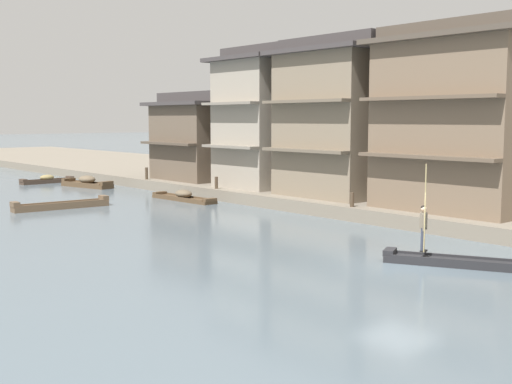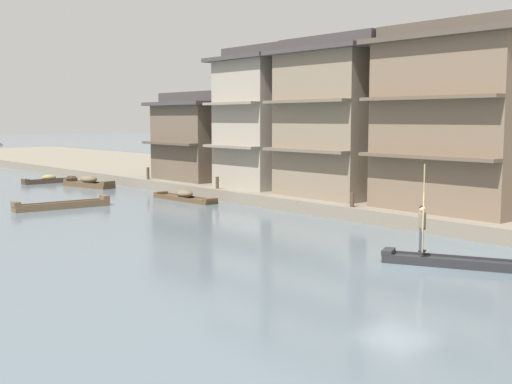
{
  "view_description": "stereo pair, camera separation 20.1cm",
  "coord_description": "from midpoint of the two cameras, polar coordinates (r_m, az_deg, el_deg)",
  "views": [
    {
      "loc": [
        -17.71,
        -13.37,
        4.95
      ],
      "look_at": [
        2.72,
        10.59,
        1.44
      ],
      "focal_mm": 45.98,
      "sensor_mm": 36.0,
      "label": 1
    },
    {
      "loc": [
        -17.56,
        -13.5,
        4.95
      ],
      "look_at": [
        2.72,
        10.59,
        1.44
      ],
      "focal_mm": 45.98,
      "sensor_mm": 36.0,
      "label": 2
    }
  ],
  "objects": [
    {
      "name": "ground_plane",
      "position": [
        22.71,
        12.37,
        -6.37
      ],
      "size": [
        400.0,
        400.0,
        0.0
      ],
      "primitive_type": "plane",
      "color": "slate"
    },
    {
      "name": "riverbank_right",
      "position": [
        54.57,
        -3.09,
        1.52
      ],
      "size": [
        18.0,
        110.0,
        0.68
      ],
      "primitive_type": "cube",
      "color": "slate",
      "rests_on": "ground"
    },
    {
      "name": "boat_foreground_poled",
      "position": [
        23.25,
        17.77,
        -5.89
      ],
      "size": [
        3.21,
        5.11,
        0.42
      ],
      "color": "#232326",
      "rests_on": "ground"
    },
    {
      "name": "boatman_person",
      "position": [
        23.14,
        14.49,
        -2.6
      ],
      "size": [
        0.51,
        0.39,
        3.04
      ],
      "color": "black",
      "rests_on": "boat_foreground_poled"
    },
    {
      "name": "boat_moored_second",
      "position": [
        53.31,
        -17.45,
        1.0
      ],
      "size": [
        4.19,
        1.02,
        0.66
      ],
      "color": "#423328",
      "rests_on": "ground"
    },
    {
      "name": "boat_moored_third",
      "position": [
        49.36,
        -14.23,
        0.78
      ],
      "size": [
        2.14,
        4.7,
        0.85
      ],
      "color": "brown",
      "rests_on": "ground"
    },
    {
      "name": "boat_moored_far",
      "position": [
        37.91,
        -16.36,
        -1.11
      ],
      "size": [
        5.41,
        1.15,
        0.57
      ],
      "color": "brown",
      "rests_on": "ground"
    },
    {
      "name": "boat_midriver_drifting",
      "position": [
        40.14,
        -6.1,
        -0.44
      ],
      "size": [
        1.29,
        5.33,
        0.67
      ],
      "color": "brown",
      "rests_on": "ground"
    },
    {
      "name": "house_waterfront_nearest",
      "position": [
        32.21,
        17.58,
        6.12
      ],
      "size": [
        6.0,
        7.96,
        8.74
      ],
      "color": "#75604C",
      "rests_on": "riverbank_right"
    },
    {
      "name": "house_waterfront_second",
      "position": [
        36.71,
        7.26,
        6.38
      ],
      "size": [
        5.6,
        6.83,
        8.74
      ],
      "color": "#7F705B",
      "rests_on": "riverbank_right"
    },
    {
      "name": "house_waterfront_tall",
      "position": [
        41.69,
        1.32,
        6.43
      ],
      "size": [
        6.79,
        5.64,
        8.74
      ],
      "color": "gray",
      "rests_on": "riverbank_right"
    },
    {
      "name": "house_waterfront_narrow",
      "position": [
        46.89,
        -4.56,
        4.8
      ],
      "size": [
        6.13,
        6.85,
        6.14
      ],
      "color": "brown",
      "rests_on": "riverbank_right"
    },
    {
      "name": "mooring_post_dock_near",
      "position": [
        32.28,
        8.54,
        -0.67
      ],
      "size": [
        0.2,
        0.2,
        0.7
      ],
      "primitive_type": "cylinder",
      "color": "#473828",
      "rests_on": "riverbank_right"
    },
    {
      "name": "mooring_post_dock_mid",
      "position": [
        40.34,
        -3.25,
        0.81
      ],
      "size": [
        0.2,
        0.2,
        0.74
      ],
      "primitive_type": "cylinder",
      "color": "#473828",
      "rests_on": "riverbank_right"
    },
    {
      "name": "mooring_post_dock_far",
      "position": [
        47.15,
        -9.26,
        1.61
      ],
      "size": [
        0.2,
        0.2,
        0.85
      ],
      "primitive_type": "cylinder",
      "color": "#473828",
      "rests_on": "riverbank_right"
    }
  ]
}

